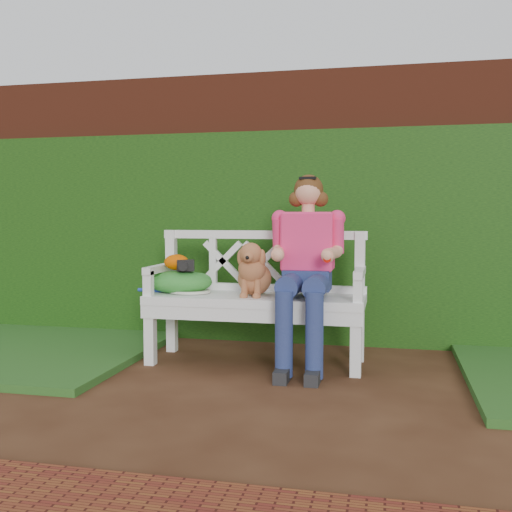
# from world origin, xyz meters

# --- Properties ---
(ground) EXTENTS (60.00, 60.00, 0.00)m
(ground) POSITION_xyz_m (0.00, 0.00, 0.00)
(ground) COLOR #361C0F
(brick_wall) EXTENTS (10.00, 0.30, 2.20)m
(brick_wall) POSITION_xyz_m (0.00, 1.90, 1.10)
(brick_wall) COLOR maroon
(brick_wall) RESTS_ON ground
(ivy_hedge) EXTENTS (10.00, 0.18, 1.70)m
(ivy_hedge) POSITION_xyz_m (0.00, 1.68, 0.85)
(ivy_hedge) COLOR #265912
(ivy_hedge) RESTS_ON ground
(garden_bench) EXTENTS (1.62, 0.72, 0.48)m
(garden_bench) POSITION_xyz_m (-0.27, 0.91, 0.24)
(garden_bench) COLOR white
(garden_bench) RESTS_ON ground
(seated_woman) EXTENTS (0.52, 0.70, 1.24)m
(seated_woman) POSITION_xyz_m (0.08, 0.89, 0.62)
(seated_woman) COLOR #ED3D39
(seated_woman) RESTS_ON ground
(dog) EXTENTS (0.34, 0.40, 0.37)m
(dog) POSITION_xyz_m (-0.28, 0.86, 0.67)
(dog) COLOR #954622
(dog) RESTS_ON garden_bench
(tennis_racket) EXTENTS (0.58, 0.29, 0.03)m
(tennis_racket) POSITION_xyz_m (-0.78, 0.89, 0.49)
(tennis_racket) COLOR silver
(tennis_racket) RESTS_ON garden_bench
(green_bag) EXTENTS (0.53, 0.45, 0.16)m
(green_bag) POSITION_xyz_m (-0.83, 0.91, 0.56)
(green_bag) COLOR #1D7315
(green_bag) RESTS_ON garden_bench
(camera_item) EXTENTS (0.14, 0.12, 0.08)m
(camera_item) POSITION_xyz_m (-0.78, 0.88, 0.68)
(camera_item) COLOR black
(camera_item) RESTS_ON green_bag
(baseball_glove) EXTENTS (0.22, 0.20, 0.11)m
(baseball_glove) POSITION_xyz_m (-0.86, 0.91, 0.70)
(baseball_glove) COLOR #D04E00
(baseball_glove) RESTS_ON green_bag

